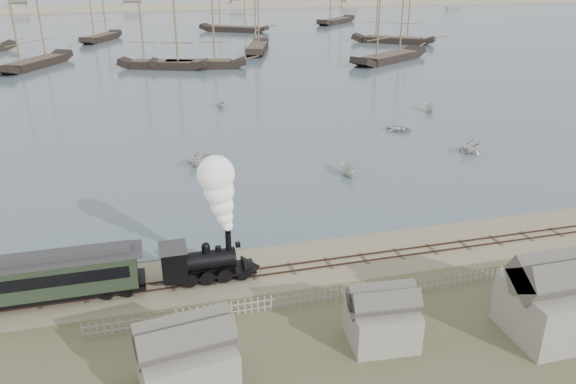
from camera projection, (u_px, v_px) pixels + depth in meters
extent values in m
plane|color=gray|center=(297.00, 255.00, 45.31)|extent=(600.00, 600.00, 0.00)
cube|color=#41505D|center=(165.00, 27.00, 196.91)|extent=(600.00, 336.00, 0.06)
cube|color=#39261F|center=(306.00, 269.00, 43.04)|extent=(120.00, 0.08, 0.12)
cube|color=#39261F|center=(303.00, 263.00, 43.94)|extent=(120.00, 0.08, 0.12)
cube|color=#392E24|center=(304.00, 267.00, 43.52)|extent=(120.00, 1.80, 0.06)
cube|color=tan|center=(155.00, 9.00, 268.26)|extent=(500.00, 20.00, 1.80)
cube|color=black|center=(210.00, 272.00, 41.51)|extent=(6.68, 1.96, 0.25)
cylinder|color=black|center=(204.00, 261.00, 41.04)|extent=(4.12, 1.47, 1.47)
cube|color=black|center=(174.00, 262.00, 40.45)|extent=(1.77, 2.16, 2.26)
cube|color=#303033|center=(172.00, 248.00, 40.00)|extent=(1.96, 2.36, 0.12)
cylinder|color=black|center=(228.00, 242.00, 40.98)|extent=(0.43, 0.43, 1.57)
sphere|color=black|center=(206.00, 247.00, 40.65)|extent=(0.63, 0.63, 0.63)
cone|color=black|center=(252.00, 267.00, 42.30)|extent=(1.37, 1.96, 1.96)
cube|color=black|center=(238.00, 245.00, 41.28)|extent=(0.34, 0.34, 0.34)
cube|color=black|center=(46.00, 294.00, 38.79)|extent=(13.51, 2.22, 0.34)
cube|color=black|center=(42.00, 277.00, 38.27)|extent=(12.55, 2.41, 2.41)
cube|color=black|center=(39.00, 283.00, 37.09)|extent=(11.58, 0.06, 0.87)
cube|color=black|center=(44.00, 265.00, 39.27)|extent=(11.58, 0.06, 0.87)
cube|color=#303033|center=(39.00, 261.00, 37.79)|extent=(13.51, 2.61, 0.17)
cube|color=#303033|center=(38.00, 257.00, 37.68)|extent=(12.06, 1.16, 0.43)
imported|color=beige|center=(77.00, 274.00, 41.87)|extent=(2.50, 3.40, 0.68)
imported|color=beige|center=(199.00, 158.00, 64.50)|extent=(4.35, 4.45, 1.78)
imported|color=beige|center=(347.00, 170.00, 61.69)|extent=(3.22, 1.29, 1.23)
imported|color=beige|center=(400.00, 129.00, 77.47)|extent=(4.30, 4.35, 0.74)
imported|color=beige|center=(471.00, 146.00, 68.71)|extent=(4.00, 4.27, 1.81)
imported|color=beige|center=(429.00, 108.00, 87.47)|extent=(3.25, 1.67, 1.20)
imported|color=beige|center=(221.00, 103.00, 89.73)|extent=(2.85, 2.49, 1.44)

